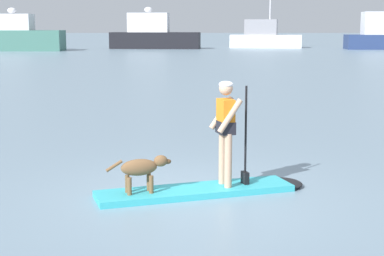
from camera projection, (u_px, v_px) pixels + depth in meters
The scene contains 8 objects.
ground_plane at pixel (192, 194), 9.65m from camera, with size 400.00×400.00×0.00m, color gray.
paddleboard at pixel (206, 190), 9.71m from camera, with size 3.50×1.74×0.10m.
person_paddler at pixel (224, 125), 9.63m from camera, with size 0.67×0.58×1.69m.
dog at pixel (139, 168), 9.30m from camera, with size 1.00×0.41×0.57m.
moored_boat_center at pixel (15, 37), 63.23m from camera, with size 9.05×3.47×4.46m.
moored_boat_outer at pixel (150, 35), 68.88m from camera, with size 10.37×3.68×4.68m.
moored_boat_starboard at pixel (262, 37), 72.04m from camera, with size 8.81×4.42×10.46m.
moored_boat_far_port at pixel (381, 35), 67.34m from camera, with size 9.00×3.69×10.15m.
Camera 1 is at (-0.05, -9.34, 2.66)m, focal length 56.55 mm.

